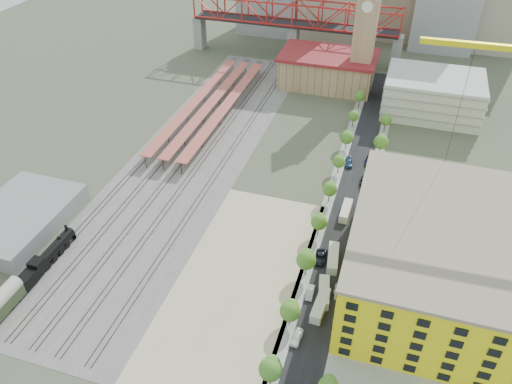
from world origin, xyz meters
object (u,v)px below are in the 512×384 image
(construction_building, at_px, (452,260))
(locomotive, at_px, (47,258))
(site_trailer_a, at_px, (320,306))
(site_trailer_d, at_px, (346,211))
(site_trailer_c, at_px, (333,258))
(car_0, at_px, (297,338))
(clock_tower, at_px, (367,19))
(site_trailer_b, at_px, (324,292))

(construction_building, relative_size, locomotive, 2.21)
(site_trailer_a, relative_size, site_trailer_d, 1.05)
(locomotive, relative_size, site_trailer_c, 2.42)
(construction_building, relative_size, site_trailer_a, 5.52)
(site_trailer_a, height_order, car_0, site_trailer_a)
(clock_tower, bearing_deg, construction_building, -71.22)
(construction_building, relative_size, site_trailer_d, 5.78)
(construction_building, relative_size, site_trailer_b, 5.76)
(construction_building, distance_m, site_trailer_d, 34.22)
(site_trailer_a, bearing_deg, locomotive, -170.92)
(site_trailer_a, bearing_deg, construction_building, 32.65)
(clock_tower, xyz_separation_m, locomotive, (-58.00, -120.25, -26.56))
(site_trailer_a, xyz_separation_m, car_0, (-3.00, -9.46, -0.45))
(construction_building, height_order, car_0, construction_building)
(construction_building, xyz_separation_m, site_trailer_d, (-26.00, 20.67, -8.21))
(locomotive, height_order, site_trailer_a, locomotive)
(site_trailer_c, bearing_deg, car_0, -103.57)
(site_trailer_c, bearing_deg, clock_tower, 87.92)
(site_trailer_b, bearing_deg, site_trailer_a, -100.12)
(construction_building, xyz_separation_m, site_trailer_b, (-26.00, -10.14, -8.21))
(locomotive, distance_m, car_0, 63.11)
(clock_tower, xyz_separation_m, site_trailer_b, (8.00, -110.14, -27.49))
(clock_tower, distance_m, construction_building, 107.36)
(site_trailer_c, bearing_deg, site_trailer_a, -96.71)
(site_trailer_a, distance_m, site_trailer_b, 4.12)
(site_trailer_b, relative_size, site_trailer_d, 1.00)
(car_0, bearing_deg, site_trailer_b, 81.32)
(site_trailer_a, distance_m, site_trailer_d, 34.93)
(site_trailer_a, xyz_separation_m, site_trailer_c, (0.00, 15.47, 0.04))
(site_trailer_b, height_order, car_0, site_trailer_b)
(clock_tower, distance_m, locomotive, 136.12)
(locomotive, distance_m, site_trailer_a, 66.28)
(site_trailer_b, bearing_deg, clock_tower, 84.03)
(clock_tower, relative_size, car_0, 11.06)
(locomotive, relative_size, site_trailer_b, 2.60)
(site_trailer_a, bearing_deg, car_0, -103.69)
(clock_tower, distance_m, site_trailer_d, 84.34)
(construction_building, bearing_deg, site_trailer_b, -158.69)
(site_trailer_a, distance_m, site_trailer_c, 15.47)
(construction_building, xyz_separation_m, site_trailer_c, (-26.00, 1.21, -8.11))
(locomotive, bearing_deg, clock_tower, 64.25)
(site_trailer_b, height_order, site_trailer_d, site_trailer_b)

